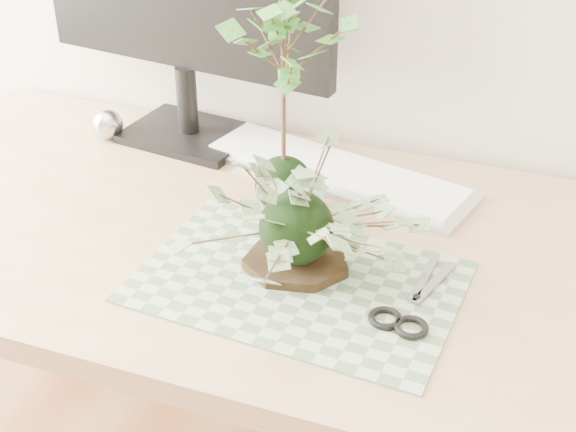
# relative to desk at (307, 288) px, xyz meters

# --- Properties ---
(desk) EXTENTS (1.60, 0.70, 0.74)m
(desk) POSITION_rel_desk_xyz_m (0.00, 0.00, 0.00)
(desk) COLOR tan
(desk) RESTS_ON ground_plane
(cutting_mat) EXTENTS (0.47, 0.33, 0.00)m
(cutting_mat) POSITION_rel_desk_xyz_m (0.02, -0.10, 0.09)
(cutting_mat) COLOR #4F6C49
(cutting_mat) RESTS_ON desk
(stone_dish) EXTENTS (0.19, 0.19, 0.01)m
(stone_dish) POSITION_rel_desk_xyz_m (0.01, -0.07, 0.10)
(stone_dish) COLOR black
(stone_dish) RESTS_ON cutting_mat
(ivy_kokedama) EXTENTS (0.33, 0.33, 0.22)m
(ivy_kokedama) POSITION_rel_desk_xyz_m (0.01, -0.07, 0.21)
(ivy_kokedama) COLOR black
(ivy_kokedama) RESTS_ON stone_dish
(maple_kokedama) EXTENTS (0.27, 0.27, 0.39)m
(maple_kokedama) POSITION_rel_desk_xyz_m (-0.07, 0.08, 0.36)
(maple_kokedama) COLOR black
(maple_kokedama) RESTS_ON desk
(keyboard) EXTENTS (0.53, 0.27, 0.02)m
(keyboard) POSITION_rel_desk_xyz_m (-0.03, 0.22, 0.10)
(keyboard) COLOR silver
(keyboard) RESTS_ON desk
(foil_ball) EXTENTS (0.06, 0.06, 0.06)m
(foil_ball) POSITION_rel_desk_xyz_m (-0.48, 0.21, 0.12)
(foil_ball) COLOR silver
(foil_ball) RESTS_ON desk
(scissors) EXTENTS (0.09, 0.19, 0.01)m
(scissors) POSITION_rel_desk_xyz_m (0.19, -0.13, 0.10)
(scissors) COLOR gray
(scissors) RESTS_ON cutting_mat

